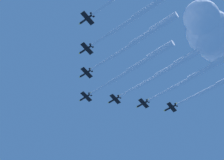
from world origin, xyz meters
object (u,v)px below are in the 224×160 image
jet_port_mid (146,9)px  jet_starboard_mid (202,71)px  jet_lead (140,64)px  jet_port_inner (142,37)px  jet_starboard_inner (167,69)px

jet_port_mid → jet_starboard_mid: jet_port_mid is taller
jet_lead → jet_starboard_mid: jet_starboard_mid is taller
jet_port_inner → jet_port_mid: jet_port_inner is taller
jet_lead → jet_port_mid: (-31.58, -14.93, 0.76)m
jet_port_mid → jet_starboard_mid: bearing=-17.9°
jet_lead → jet_port_mid: size_ratio=1.04×
jet_lead → jet_port_inner: (-15.80, -7.20, 1.60)m
jet_starboard_inner → jet_port_mid: bearing=-177.5°
jet_starboard_inner → jet_port_inner: bearing=167.6°
jet_lead → jet_port_inner: jet_port_inner is taller
jet_lead → jet_port_inner: size_ratio=1.02×
jet_port_inner → jet_port_mid: 17.59m
jet_port_inner → jet_starboard_inner: jet_port_inner is taller
jet_port_inner → jet_port_mid: size_ratio=1.01×
jet_lead → jet_port_mid: jet_port_mid is taller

